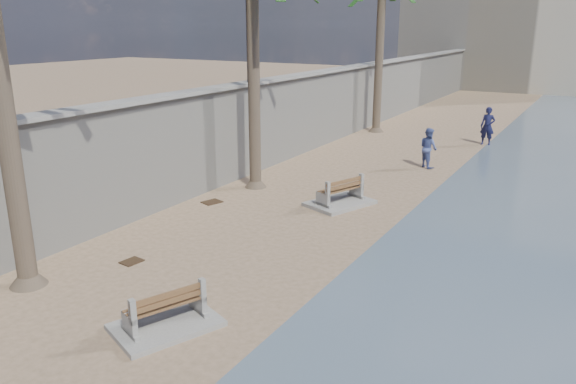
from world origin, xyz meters
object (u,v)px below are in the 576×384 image
at_px(person_b, 429,146).
at_px(person_a, 488,123).
at_px(bench_far, 340,194).
at_px(bench_near, 165,311).

bearing_deg(person_b, person_a, -62.51).
bearing_deg(bench_far, person_a, 79.77).
height_order(person_a, person_b, person_a).
bearing_deg(bench_near, person_b, 87.38).
height_order(bench_far, person_b, person_b).
xyz_separation_m(bench_far, person_b, (1.04, 6.43, 0.54)).
relative_size(bench_near, person_b, 1.28).
bearing_deg(bench_near, bench_far, 92.19).
distance_m(bench_near, bench_far, 8.87).
bearing_deg(bench_near, person_a, 84.90).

